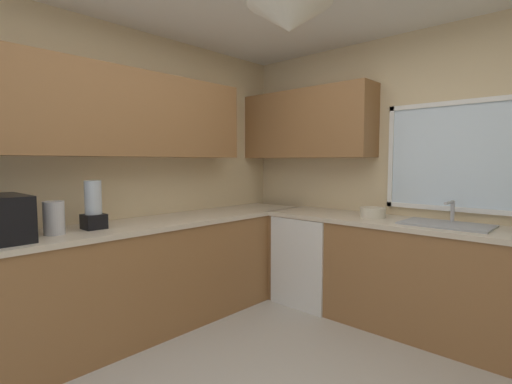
{
  "coord_description": "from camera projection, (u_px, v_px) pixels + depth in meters",
  "views": [
    {
      "loc": [
        1.22,
        -1.57,
        1.41
      ],
      "look_at": [
        -0.75,
        0.56,
        1.18
      ],
      "focal_mm": 26.42,
      "sensor_mm": 36.0,
      "label": 1
    }
  ],
  "objects": [
    {
      "name": "counter_run_back",
      "position": [
        427.0,
        279.0,
        3.07
      ],
      "size": [
        2.92,
        0.65,
        0.91
      ],
      "color": "olive",
      "rests_on": "ground_plane"
    },
    {
      "name": "bowl",
      "position": [
        373.0,
        213.0,
        3.36
      ],
      "size": [
        0.22,
        0.22,
        0.09
      ],
      "primitive_type": "cylinder",
      "color": "beige",
      "rests_on": "counter_run_back"
    },
    {
      "name": "blender_appliance",
      "position": [
        93.0,
        207.0,
        2.79
      ],
      "size": [
        0.15,
        0.15,
        0.36
      ],
      "color": "black",
      "rests_on": "counter_run_left"
    },
    {
      "name": "sink_assembly",
      "position": [
        446.0,
        224.0,
        2.95
      ],
      "size": [
        0.64,
        0.4,
        0.19
      ],
      "color": "#9EA0A5",
      "rests_on": "counter_run_back"
    },
    {
      "name": "counter_run_left",
      "position": [
        139.0,
        278.0,
        3.1
      ],
      "size": [
        0.65,
        3.51,
        0.91
      ],
      "color": "olive",
      "rests_on": "ground_plane"
    },
    {
      "name": "room_shell",
      "position": [
        286.0,
        112.0,
        2.53
      ],
      "size": [
        3.83,
        3.9,
        2.62
      ],
      "color": "beige",
      "rests_on": "ground_plane"
    },
    {
      "name": "dishwasher",
      "position": [
        313.0,
        259.0,
        3.79
      ],
      "size": [
        0.6,
        0.6,
        0.87
      ],
      "primitive_type": "cube",
      "color": "white",
      "rests_on": "ground_plane"
    },
    {
      "name": "kettle",
      "position": [
        54.0,
        218.0,
        2.57
      ],
      "size": [
        0.14,
        0.14,
        0.23
      ],
      "primitive_type": "cylinder",
      "color": "#B7B7BC",
      "rests_on": "counter_run_left"
    }
  ]
}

